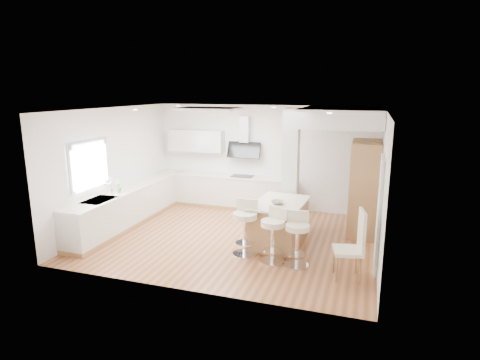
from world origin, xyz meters
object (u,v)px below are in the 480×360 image
at_px(bar_stool_a, 245,225).
at_px(bar_stool_b, 273,232).
at_px(peninsula, 279,223).
at_px(dining_chair, 355,242).
at_px(bar_stool_c, 297,236).

distance_m(bar_stool_a, bar_stool_b, 0.63).
bearing_deg(bar_stool_a, peninsula, 53.66).
height_order(bar_stool_a, dining_chair, dining_chair).
xyz_separation_m(peninsula, bar_stool_c, (0.55, -0.96, 0.11)).
distance_m(bar_stool_b, bar_stool_c, 0.46).
bearing_deg(bar_stool_c, dining_chair, -18.50).
bearing_deg(dining_chair, bar_stool_c, 156.17).
bearing_deg(peninsula, bar_stool_c, -56.63).
xyz_separation_m(bar_stool_b, dining_chair, (1.48, -0.24, 0.07)).
relative_size(bar_stool_b, dining_chair, 0.85).
bearing_deg(bar_stool_c, peninsula, 112.82).
height_order(peninsula, bar_stool_c, bar_stool_c).
bearing_deg(peninsula, dining_chair, -33.07).
distance_m(bar_stool_c, dining_chair, 1.05).
height_order(bar_stool_b, dining_chair, dining_chair).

